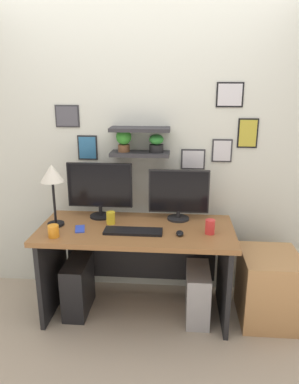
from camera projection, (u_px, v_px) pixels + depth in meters
The scene contains 15 objects.
ground_plane at pixel (137, 311), 3.02m from camera, with size 8.00×8.00×0.00m, color tan.
back_wall_assembly at pixel (142, 142), 3.05m from camera, with size 4.40×0.24×2.70m.
desk at pixel (137, 250), 2.92m from camera, with size 1.51×0.68×0.75m.
monitor_left at pixel (100, 188), 2.96m from camera, with size 0.54×0.18×0.46m.
monitor_right at pixel (179, 194), 2.92m from camera, with size 0.49×0.18×0.42m.
keyboard at pixel (133, 231), 2.71m from camera, with size 0.44×0.14×0.02m, color black.
computer_mouse at pixel (180, 233), 2.66m from camera, with size 0.06×0.09×0.03m, color black.
desk_lamp at pixel (52, 177), 2.74m from camera, with size 0.18×0.18×0.49m.
cell_phone at pixel (80, 229), 2.77m from camera, with size 0.07×0.14×0.01m, color blue.
coffee_mug at pixel (53, 231), 2.62m from camera, with size 0.08×0.08×0.09m, color orange.
pen_cup at pixel (111, 218), 2.87m from camera, with size 0.07×0.07×0.10m, color yellow.
water_cup at pixel (210, 227), 2.68m from camera, with size 0.07×0.07×0.11m, color red.
drawer_cabinet at pixel (268, 287), 2.85m from camera, with size 0.44×0.50×0.56m, color tan.
computer_tower_left at pixel (78, 286), 2.97m from camera, with size 0.18×0.40×0.45m, color black.
computer_tower_right at pixel (198, 294), 2.89m from camera, with size 0.18×0.40×0.42m, color #99999E.
Camera 1 is at (0.32, -2.59, 1.83)m, focal length 33.72 mm.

